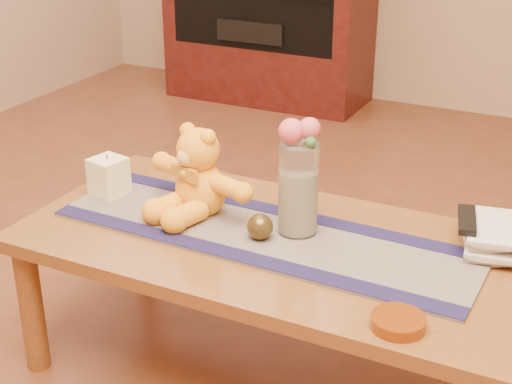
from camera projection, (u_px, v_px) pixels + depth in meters
The scene contains 26 objects.
floor at pixel (271, 371), 2.28m from camera, with size 5.50×5.50×0.00m, color #5E2E1A.
coffee_table_top at pixel (272, 245), 2.10m from camera, with size 1.40×0.70×0.04m, color brown.
table_leg_fl at pixel (31, 308), 2.22m from camera, with size 0.07×0.07×0.41m, color brown.
table_leg_bl at pixel (144, 227), 2.69m from camera, with size 0.07×0.07×0.41m, color brown.
persian_runner at pixel (263, 234), 2.11m from camera, with size 1.20×0.35×0.01m, color #171941.
runner_border_near at pixel (238, 255), 1.99m from camera, with size 1.20×0.06×0.00m, color #18143D.
runner_border_far at pixel (286, 212), 2.23m from camera, with size 1.20×0.06×0.00m, color #18143D.
teddy_bear at pixel (200, 171), 2.19m from camera, with size 0.37×0.30×0.25m, color #FFA320, non-canonical shape.
pillar_candle at pixel (109, 176), 2.33m from camera, with size 0.10×0.10×0.12m, color #FFF0BB.
candle_wick at pixel (107, 157), 2.30m from camera, with size 0.00×0.00×0.01m, color black.
glass_vase at pixel (298, 189), 2.06m from camera, with size 0.11×0.11×0.26m, color silver.
potpourri_fill at pixel (298, 202), 2.08m from camera, with size 0.09×0.09×0.18m, color beige.
rose_left at pixel (291, 131), 2.00m from camera, with size 0.07×0.07×0.07m, color #D34A5B.
rose_right at pixel (309, 129), 1.99m from camera, with size 0.06×0.06×0.06m, color #D34A5B.
blue_flower_back at pixel (308, 130), 2.02m from camera, with size 0.04×0.04×0.04m, color #4A60A1.
blue_flower_side at pixel (292, 133), 2.03m from camera, with size 0.04×0.04×0.04m, color #4A60A1.
leaf_sprig at pixel (311, 142), 1.97m from camera, with size 0.03×0.03×0.03m, color #33662D.
bronze_ball at pixel (260, 227), 2.06m from camera, with size 0.07×0.07×0.07m, color #483918.
book_bottom at pixel (464, 243), 2.05m from camera, with size 0.17×0.22×0.02m, color beige.
book_lower at pixel (467, 238), 2.04m from camera, with size 0.16×0.22×0.02m, color beige.
book_upper at pixel (463, 230), 2.04m from camera, with size 0.17×0.22×0.02m, color beige.
book_top at pixel (468, 225), 2.02m from camera, with size 0.16×0.22×0.02m, color beige.
tv_remote at pixel (467, 220), 2.01m from camera, with size 0.04×0.16×0.02m, color black.
amber_dish at pixel (398, 322), 1.70m from camera, with size 0.12×0.12×0.03m, color #BF5914.
media_cabinet at pixel (269, 9), 4.56m from camera, with size 1.20×0.50×1.10m, color black.
stereo_lower at pixel (259, 28), 4.49m from camera, with size 0.42×0.28×0.12m, color black.
Camera 1 is at (0.79, -1.68, 1.43)m, focal length 53.35 mm.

